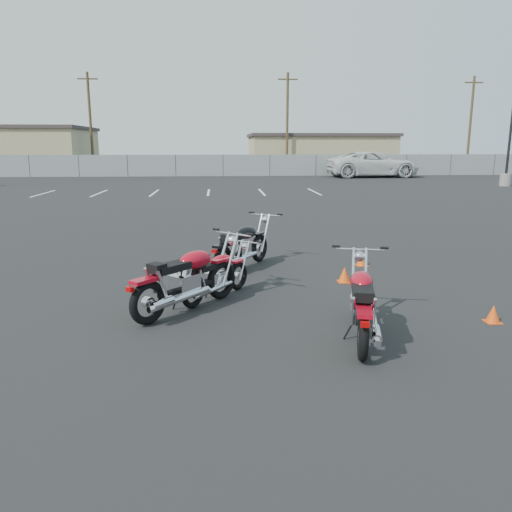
{
  "coord_description": "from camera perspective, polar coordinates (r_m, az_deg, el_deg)",
  "views": [
    {
      "loc": [
        -0.46,
        -8.13,
        2.6
      ],
      "look_at": [
        0.2,
        0.6,
        0.65
      ],
      "focal_mm": 35.0,
      "sensor_mm": 36.0,
      "label": 1
    }
  ],
  "objects": [
    {
      "name": "motorcycle_second_black",
      "position": [
        10.63,
        -1.57,
        1.14
      ],
      "size": [
        1.59,
        2.07,
        1.09
      ],
      "color": "black",
      "rests_on": "ground"
    },
    {
      "name": "training_cone_far",
      "position": [
        8.32,
        25.48,
        -5.97
      ],
      "size": [
        0.22,
        0.22,
        0.27
      ],
      "color": "#EF4C0C",
      "rests_on": "ground"
    },
    {
      "name": "motorcycle_front_red",
      "position": [
        8.61,
        -4.52,
        -2.22
      ],
      "size": [
        1.42,
        1.66,
        0.91
      ],
      "color": "black",
      "rests_on": "ground"
    },
    {
      "name": "utility_pole_d",
      "position": [
        54.03,
        23.29,
        13.8
      ],
      "size": [
        1.8,
        0.24,
        9.0
      ],
      "color": "#40311D",
      "rests_on": "ground"
    },
    {
      "name": "utility_pole_b",
      "position": [
        49.54,
        -18.4,
        14.37
      ],
      "size": [
        1.8,
        0.24,
        9.0
      ],
      "color": "#40311D",
      "rests_on": "ground"
    },
    {
      "name": "white_van",
      "position": [
        42.81,
        13.28,
        10.97
      ],
      "size": [
        3.83,
        8.8,
        3.29
      ],
      "primitive_type": "imported",
      "rotation": [
        0.0,
        0.0,
        1.61
      ],
      "color": "silver",
      "rests_on": "ground"
    },
    {
      "name": "chainlink_fence",
      "position": [
        43.17,
        -3.78,
        10.29
      ],
      "size": [
        80.06,
        0.06,
        1.8
      ],
      "color": "slate",
      "rests_on": "ground"
    },
    {
      "name": "light_pole_east",
      "position": [
        36.27,
        26.91,
        10.8
      ],
      "size": [
        0.8,
        0.7,
        9.17
      ],
      "color": "gray",
      "rests_on": "ground"
    },
    {
      "name": "training_cone_extra",
      "position": [
        11.24,
        12.01,
        -0.29
      ],
      "size": [
        0.26,
        0.26,
        0.31
      ],
      "color": "#EF4C0C",
      "rests_on": "ground"
    },
    {
      "name": "motorcycle_rear_red",
      "position": [
        6.97,
        12.02,
        -5.34
      ],
      "size": [
        1.0,
        2.2,
        1.08
      ],
      "color": "black",
      "rests_on": "ground"
    },
    {
      "name": "ground",
      "position": [
        8.55,
        -1.04,
        -5.15
      ],
      "size": [
        120.0,
        120.0,
        0.0
      ],
      "primitive_type": "plane",
      "color": "black",
      "rests_on": "ground"
    },
    {
      "name": "parking_line_stripes",
      "position": [
        28.32,
        -8.51,
        7.18
      ],
      "size": [
        15.12,
        4.0,
        0.01
      ],
      "color": "silver",
      "rests_on": "ground"
    },
    {
      "name": "utility_pole_c",
      "position": [
        47.62,
        3.59,
        15.07
      ],
      "size": [
        1.8,
        0.24,
        9.0
      ],
      "color": "#40311D",
      "rests_on": "ground"
    },
    {
      "name": "tan_building_east",
      "position": [
        53.18,
        7.16,
        11.69
      ],
      "size": [
        14.4,
        9.4,
        3.7
      ],
      "color": "tan",
      "rests_on": "ground"
    },
    {
      "name": "motorcycle_third_red",
      "position": [
        7.99,
        -7.87,
        -2.63
      ],
      "size": [
        1.92,
        2.04,
        1.15
      ],
      "color": "black",
      "rests_on": "ground"
    },
    {
      "name": "training_cone_near",
      "position": [
        9.82,
        10.06,
        -2.1
      ],
      "size": [
        0.25,
        0.25,
        0.3
      ],
      "color": "#EF4C0C",
      "rests_on": "ground"
    }
  ]
}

